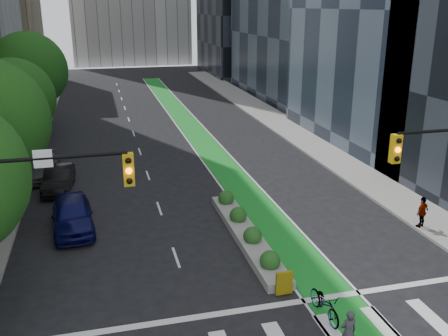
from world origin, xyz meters
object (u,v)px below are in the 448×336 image
bicycle (325,303)px  cyclist (348,332)px  pedestrian_far (422,212)px  median_planter (246,232)px  parked_car_left_far (41,167)px  parked_car_left_mid (59,179)px  parked_car_left_near (72,214)px

bicycle → cyclist: size_ratio=1.34×
cyclist → pedestrian_far: (8.30, 7.82, 0.17)m
median_planter → parked_car_left_far: size_ratio=2.14×
parked_car_left_mid → pedestrian_far: size_ratio=2.73×
bicycle → median_planter: bearing=95.0°
median_planter → parked_car_left_near: 9.00m
pedestrian_far → bicycle: bearing=11.0°
bicycle → cyclist: (-0.15, -2.06, 0.24)m
cyclist → parked_car_left_near: parked_car_left_near is taller
parked_car_left_mid → pedestrian_far: pedestrian_far is taller
cyclist → parked_car_left_far: cyclist is taller
parked_car_left_mid → pedestrian_far: 21.41m
parked_car_left_mid → pedestrian_far: (18.50, -10.77, 0.23)m
bicycle → parked_car_left_far: bearing=118.2°
parked_car_left_far → pedestrian_far: pedestrian_far is taller
bicycle → pedestrian_far: size_ratio=1.30×
parked_car_left_near → pedestrian_far: size_ratio=3.01×
median_planter → pedestrian_far: 9.20m
parked_car_left_near → bicycle: bearing=-52.0°
median_planter → parked_car_left_mid: 13.41m
bicycle → cyclist: cyclist is taller
median_planter → parked_car_left_mid: size_ratio=2.27×
bicycle → parked_car_left_mid: size_ratio=0.48×
parked_car_left_near → parked_car_left_mid: (-1.03, 6.30, -0.10)m
parked_car_left_near → parked_car_left_mid: 6.38m
bicycle → parked_car_left_far: size_ratio=0.45×
bicycle → parked_car_left_near: bearing=129.5°
cyclist → parked_car_left_mid: 21.20m
median_planter → cyclist: (0.80, -9.02, 0.43)m
pedestrian_far → parked_car_left_far: bearing=-58.7°
bicycle → parked_car_left_far: parked_car_left_far is taller
parked_car_left_mid → parked_car_left_near: bearing=-76.1°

